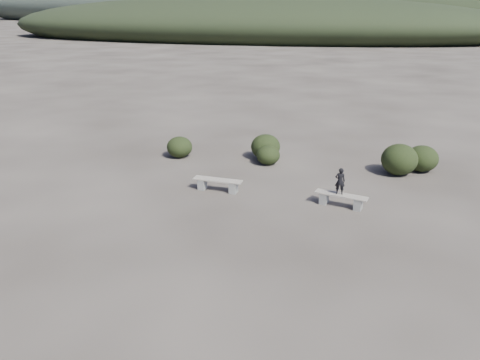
% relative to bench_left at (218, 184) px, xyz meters
% --- Properties ---
extents(ground, '(1200.00, 1200.00, 0.00)m').
position_rel_bench_left_xyz_m(ground, '(1.29, -4.98, -0.28)').
color(ground, '#302A25').
rests_on(ground, ground).
extents(bench_left, '(1.86, 0.43, 0.46)m').
position_rel_bench_left_xyz_m(bench_left, '(0.00, 0.00, 0.00)').
color(bench_left, slate).
rests_on(bench_left, ground).
extents(bench_right, '(1.84, 0.71, 0.45)m').
position_rel_bench_left_xyz_m(bench_right, '(4.55, -0.19, -0.01)').
color(bench_right, slate).
rests_on(bench_right, ground).
extents(seated_person, '(0.38, 0.28, 0.95)m').
position_rel_bench_left_xyz_m(seated_person, '(4.47, -0.17, 0.64)').
color(seated_person, black).
rests_on(seated_person, bench_right).
extents(shrub_a, '(1.17, 1.17, 0.95)m').
position_rel_bench_left_xyz_m(shrub_a, '(-3.05, 3.50, 0.20)').
color(shrub_a, black).
rests_on(shrub_a, ground).
extents(shrub_b, '(1.32, 1.32, 1.13)m').
position_rel_bench_left_xyz_m(shrub_b, '(0.79, 4.37, 0.28)').
color(shrub_b, black).
rests_on(shrub_b, ground).
extents(shrub_c, '(1.03, 1.03, 0.82)m').
position_rel_bench_left_xyz_m(shrub_c, '(1.09, 3.63, 0.13)').
color(shrub_c, black).
rests_on(shrub_c, ground).
extents(shrub_d, '(1.46, 1.46, 1.28)m').
position_rel_bench_left_xyz_m(shrub_d, '(6.53, 3.86, 0.36)').
color(shrub_d, black).
rests_on(shrub_d, ground).
extents(shrub_e, '(1.32, 1.32, 1.10)m').
position_rel_bench_left_xyz_m(shrub_e, '(7.46, 4.56, 0.27)').
color(shrub_e, black).
rests_on(shrub_e, ground).
extents(mountain_ridges, '(500.00, 400.00, 56.00)m').
position_rel_bench_left_xyz_m(mountain_ridges, '(-6.20, 334.08, 10.55)').
color(mountain_ridges, black).
rests_on(mountain_ridges, ground).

